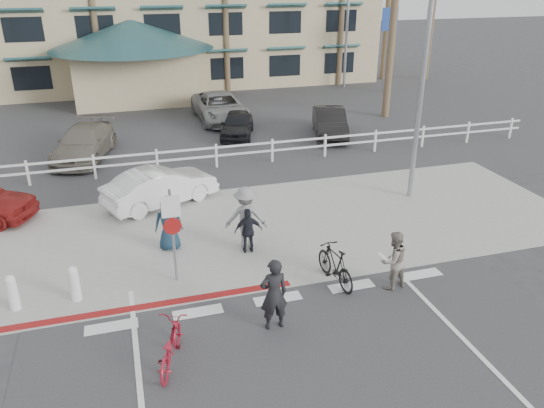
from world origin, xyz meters
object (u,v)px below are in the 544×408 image
object	(u,v)px
sign_post	(173,231)
bike_red	(170,346)
car_white_sedan	(161,187)
bike_black	(335,265)

from	to	relation	value
sign_post	bike_red	distance (m)	3.41
sign_post	car_white_sedan	size ratio (longest dim) A/B	0.73
sign_post	bike_red	size ratio (longest dim) A/B	1.67
bike_red	car_white_sedan	distance (m)	8.38
sign_post	car_white_sedan	world-z (taller)	sign_post
sign_post	bike_red	xyz separation A→B (m)	(-0.52, -3.22, -0.99)
bike_black	car_white_sedan	distance (m)	7.47
bike_red	car_white_sedan	size ratio (longest dim) A/B	0.44
bike_black	car_white_sedan	size ratio (longest dim) A/B	0.44
car_white_sedan	sign_post	bearing A→B (deg)	154.42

